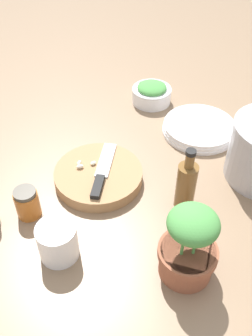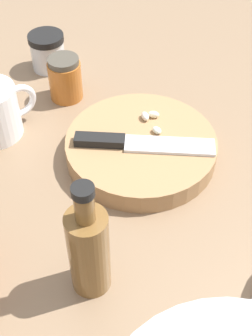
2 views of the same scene
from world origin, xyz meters
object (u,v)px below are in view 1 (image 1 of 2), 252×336
herb_bowl (152,93)px  potted_herb (189,248)px  coffee_mug (57,241)px  oil_bottle (186,184)px  cutting_board (99,176)px  garlic_cloves (84,164)px  plate_stack (199,128)px  chef_knife (102,172)px  honey_jar (27,203)px

herb_bowl → potted_herb: potted_herb is taller
coffee_mug → oil_bottle: size_ratio=0.67×
cutting_board → garlic_cloves: (0.01, -0.04, 0.02)m
plate_stack → herb_bowl: bearing=-101.0°
cutting_board → garlic_cloves: size_ratio=4.38×
oil_bottle → garlic_cloves: bearing=-72.2°
herb_bowl → coffee_mug: bearing=19.0°
chef_knife → honey_jar: 0.20m
coffee_mug → honey_jar: bearing=-102.1°
coffee_mug → potted_herb: potted_herb is taller
chef_knife → herb_bowl: bearing=78.1°
chef_knife → garlic_cloves: 0.06m
herb_bowl → plate_stack: bearing=79.0°
cutting_board → potted_herb: size_ratio=1.26×
cutting_board → honey_jar: (0.19, -0.05, 0.02)m
cutting_board → herb_bowl: bearing=-162.7°
honey_jar → oil_bottle: bearing=134.8°
cutting_board → oil_bottle: (-0.07, 0.22, 0.05)m
honey_jar → chef_knife: bearing=161.5°
plate_stack → oil_bottle: 0.30m
herb_bowl → coffee_mug: 0.64m
herb_bowl → coffee_mug: (0.61, 0.21, 0.01)m
coffee_mug → honey_jar: (-0.03, -0.14, -0.01)m
cutting_board → oil_bottle: size_ratio=1.33×
cutting_board → honey_jar: size_ratio=2.96×
cutting_board → chef_knife: (0.00, 0.01, 0.02)m
garlic_cloves → coffee_mug: size_ratio=0.45×
chef_knife → coffee_mug: (0.22, 0.07, 0.01)m
cutting_board → herb_bowl: (-0.39, -0.12, 0.02)m
chef_knife → plate_stack: size_ratio=0.87×
chef_knife → potted_herb: bearing=-45.7°
oil_bottle → plate_stack: bearing=-155.4°
plate_stack → honey_jar: honey_jar is taller
cutting_board → plate_stack: cutting_board is taller
garlic_cloves → potted_herb: potted_herb is taller
garlic_cloves → coffee_mug: 0.25m
plate_stack → potted_herb: bearing=28.4°
oil_bottle → chef_knife: bearing=-69.9°
garlic_cloves → oil_bottle: 0.27m
garlic_cloves → chef_knife: bearing=99.3°
herb_bowl → oil_bottle: bearing=47.0°
cutting_board → coffee_mug: (0.22, 0.09, 0.03)m
garlic_cloves → honey_jar: size_ratio=0.68×
herb_bowl → honey_jar: honey_jar is taller
chef_knife → oil_bottle: (-0.07, 0.20, 0.03)m
cutting_board → herb_bowl: size_ratio=1.75×
potted_herb → cutting_board: bearing=-104.1°
garlic_cloves → potted_herb: (0.07, 0.36, 0.04)m
garlic_cloves → honey_jar: honey_jar is taller
coffee_mug → herb_bowl: bearing=-161.0°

